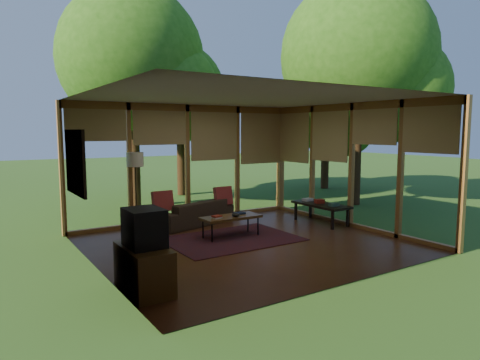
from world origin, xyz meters
TOP-DOWN VIEW (x-y plane):
  - floor at (0.00, 0.00)m, footprint 5.50×5.50m
  - ceiling at (0.00, 0.00)m, footprint 5.50×5.50m
  - wall_left at (-2.75, 0.00)m, footprint 0.04×5.00m
  - wall_front at (0.00, -2.50)m, footprint 5.50×0.04m
  - window_wall_back at (0.00, 2.50)m, footprint 5.50×0.12m
  - window_wall_right at (2.75, 0.00)m, footprint 0.12×5.00m
  - exterior_lawn at (8.00, 8.00)m, footprint 40.00×40.00m
  - tree_nw at (-0.40, 5.01)m, footprint 3.89×3.89m
  - tree_ne at (1.64, 6.41)m, footprint 2.91×2.91m
  - tree_se at (4.93, 1.90)m, footprint 4.24×4.24m
  - tree_far at (6.59, 4.93)m, footprint 2.90×2.90m
  - rug at (-0.08, 0.43)m, footprint 2.49×1.76m
  - sofa at (-0.11, 2.00)m, footprint 2.02×1.20m
  - pillow_left at (-0.86, 1.95)m, footprint 0.44×0.23m
  - pillow_right at (0.64, 1.95)m, footprint 0.42×0.23m
  - ct_book_lower at (-0.35, 0.54)m, footprint 0.20×0.17m
  - ct_book_upper at (-0.35, 0.54)m, footprint 0.19×0.16m
  - ct_book_side at (0.25, 0.67)m, footprint 0.23×0.19m
  - ct_bowl at (0.05, 0.49)m, footprint 0.16×0.16m
  - media_cabinet at (-2.47, -1.23)m, footprint 0.50×1.00m
  - television at (-2.45, -1.23)m, footprint 0.45×0.55m
  - console_book_a at (2.40, 0.16)m, footprint 0.21×0.15m
  - console_book_b at (2.40, 0.61)m, footprint 0.23×0.19m
  - console_book_c at (2.40, 1.01)m, footprint 0.23×0.18m
  - floor_lamp at (-1.32, 2.29)m, footprint 0.36×0.36m
  - coffee_table at (0.00, 0.59)m, footprint 1.20×0.50m
  - side_console at (2.40, 0.56)m, footprint 0.60×1.40m
  - wall_painting at (-2.71, 1.40)m, footprint 0.06×1.35m

SIDE VIEW (x-z plane):
  - exterior_lawn at x=8.00m, z-range -0.01..-0.01m
  - floor at x=0.00m, z-range 0.00..0.00m
  - rug at x=-0.08m, z-range 0.00..0.01m
  - sofa at x=-0.11m, z-range 0.00..0.55m
  - media_cabinet at x=-2.47m, z-range 0.00..0.60m
  - coffee_table at x=0.00m, z-range 0.18..0.60m
  - side_console at x=2.40m, z-range 0.18..0.64m
  - ct_book_lower at x=-0.35m, z-range 0.42..0.45m
  - ct_book_side at x=0.25m, z-range 0.42..0.46m
  - ct_bowl at x=0.05m, z-range 0.42..0.50m
  - ct_book_upper at x=-0.35m, z-range 0.45..0.48m
  - console_book_c at x=2.40m, z-range 0.46..0.52m
  - console_book_a at x=2.40m, z-range 0.46..0.53m
  - console_book_b at x=2.40m, z-range 0.46..0.55m
  - pillow_right at x=0.64m, z-range 0.37..0.81m
  - pillow_left at x=-0.86m, z-range 0.37..0.83m
  - television at x=-2.45m, z-range 0.60..1.10m
  - wall_left at x=-2.75m, z-range 0.00..2.70m
  - wall_front at x=0.00m, z-range 0.00..2.70m
  - window_wall_back at x=0.00m, z-range 0.00..2.70m
  - window_wall_right at x=2.75m, z-range 0.00..2.70m
  - floor_lamp at x=-1.32m, z-range 0.58..2.23m
  - wall_painting at x=-2.71m, z-range 0.98..2.12m
  - ceiling at x=0.00m, z-range 2.70..2.70m
  - tree_far at x=6.59m, z-range 0.66..4.91m
  - tree_ne at x=1.64m, z-range 0.97..5.87m
  - tree_nw at x=-0.40m, z-range 1.04..7.03m
  - tree_se at x=4.93m, z-range 1.01..7.27m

